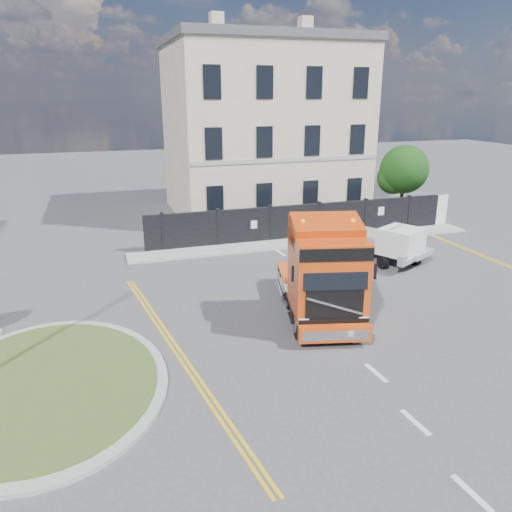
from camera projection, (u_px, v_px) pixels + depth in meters
name	position (u px, v px, depth m)	size (l,w,h in m)	color
ground	(250.00, 314.00, 19.01)	(120.00, 120.00, 0.00)	#424244
traffic_island	(47.00, 385.00, 14.23)	(6.80, 6.80, 0.17)	#979792
hoarding_fence	(312.00, 221.00, 28.76)	(18.80, 0.25, 2.00)	black
georgian_building	(262.00, 128.00, 33.90)	(12.30, 10.30, 12.80)	beige
tree	(402.00, 172.00, 33.21)	(3.20, 3.20, 4.80)	#382619
pavement_far	(309.00, 242.00, 28.08)	(20.00, 1.60, 0.12)	#979792
truck	(323.00, 276.00, 17.99)	(3.84, 6.81, 3.85)	black
flatbed_pickup	(394.00, 243.00, 24.38)	(3.77, 5.06, 1.91)	gray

